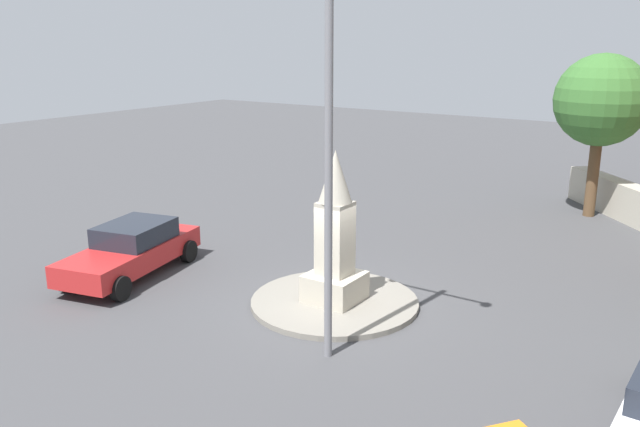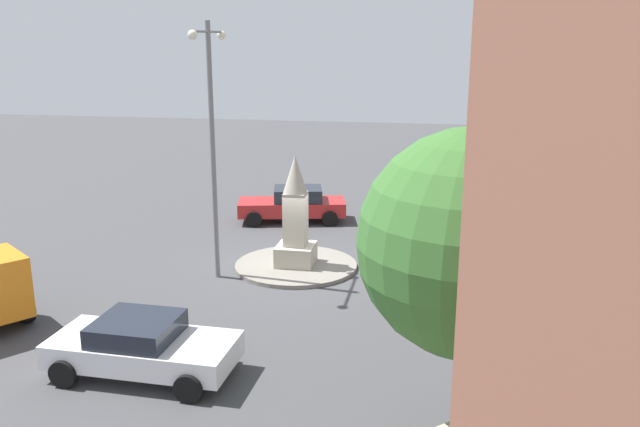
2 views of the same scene
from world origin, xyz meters
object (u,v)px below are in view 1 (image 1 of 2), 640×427
at_px(streetlamp, 329,121).
at_px(car_red_near_island, 132,249).
at_px(monument, 335,240).
at_px(tree_mid_cluster, 601,101).

distance_m(streetlamp, car_red_near_island, 8.19).
relative_size(monument, car_red_near_island, 0.79).
xyz_separation_m(monument, car_red_near_island, (5.72, 1.36, -0.93)).
relative_size(streetlamp, car_red_near_island, 1.70).
relative_size(monument, tree_mid_cluster, 0.63).
height_order(streetlamp, tree_mid_cluster, streetlamp).
xyz_separation_m(monument, tree_mid_cluster, (-3.34, -12.15, 2.51)).
height_order(streetlamp, car_red_near_island, streetlamp).
height_order(car_red_near_island, tree_mid_cluster, tree_mid_cluster).
bearing_deg(car_red_near_island, streetlamp, 172.37).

